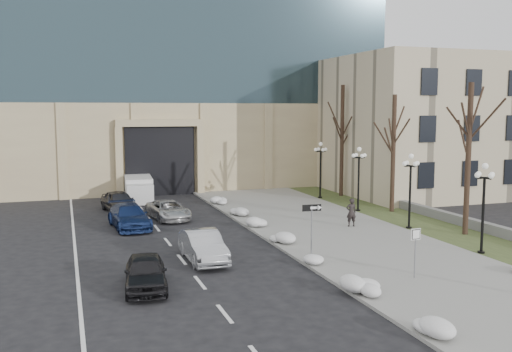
# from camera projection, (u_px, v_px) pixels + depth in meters

# --- Properties ---
(ground) EXTENTS (160.00, 160.00, 0.00)m
(ground) POSITION_uv_depth(u_px,v_px,m) (409.00, 312.00, 21.03)
(ground) COLOR black
(ground) RESTS_ON ground
(sidewalk) EXTENTS (9.00, 40.00, 0.12)m
(sidewalk) POSITION_uv_depth(u_px,v_px,m) (328.00, 229.00, 35.31)
(sidewalk) COLOR gray
(sidewalk) RESTS_ON ground
(curb) EXTENTS (0.30, 40.00, 0.14)m
(curb) POSITION_uv_depth(u_px,v_px,m) (260.00, 234.00, 33.89)
(curb) COLOR gray
(curb) RESTS_ON ground
(grass_strip) EXTENTS (4.00, 40.00, 0.10)m
(grass_strip) POSITION_uv_depth(u_px,v_px,m) (418.00, 223.00, 37.38)
(grass_strip) COLOR #354221
(grass_strip) RESTS_ON ground
(stone_wall) EXTENTS (0.50, 30.00, 0.70)m
(stone_wall) POSITION_uv_depth(u_px,v_px,m) (426.00, 211.00, 39.86)
(stone_wall) COLOR slate
(stone_wall) RESTS_ON ground
(office_tower) EXTENTS (40.00, 24.70, 36.00)m
(office_tower) POSITION_uv_depth(u_px,v_px,m) (158.00, 3.00, 59.27)
(office_tower) COLOR tan
(office_tower) RESTS_ON ground
(classical_building) EXTENTS (22.00, 18.12, 12.00)m
(classical_building) POSITION_uv_depth(u_px,v_px,m) (442.00, 125.00, 53.65)
(classical_building) COLOR #C1B191
(classical_building) RESTS_ON ground
(car_a) EXTENTS (2.17, 4.38, 1.44)m
(car_a) POSITION_uv_depth(u_px,v_px,m) (146.00, 272.00, 23.67)
(car_a) COLOR black
(car_a) RESTS_ON ground
(car_b) EXTENTS (1.64, 4.60, 1.51)m
(car_b) POSITION_uv_depth(u_px,v_px,m) (203.00, 246.00, 28.01)
(car_b) COLOR #A3A5AB
(car_b) RESTS_ON ground
(car_c) EXTENTS (2.55, 5.29, 1.48)m
(car_c) POSITION_uv_depth(u_px,v_px,m) (129.00, 217.00, 35.87)
(car_c) COLOR navy
(car_c) RESTS_ON ground
(car_d) EXTENTS (2.77, 4.92, 1.30)m
(car_d) POSITION_uv_depth(u_px,v_px,m) (168.00, 210.00, 38.76)
(car_d) COLOR #BBBBBB
(car_d) RESTS_ON ground
(car_e) EXTENTS (2.70, 4.81, 1.54)m
(car_e) POSITION_uv_depth(u_px,v_px,m) (119.00, 201.00, 41.59)
(car_e) COLOR #2F2F34
(car_e) RESTS_ON ground
(pedestrian) EXTENTS (0.70, 0.50, 1.79)m
(pedestrian) POSITION_uv_depth(u_px,v_px,m) (351.00, 212.00, 35.81)
(pedestrian) COLOR black
(pedestrian) RESTS_ON sidewalk
(box_truck) EXTENTS (2.57, 6.26, 1.94)m
(box_truck) POSITION_uv_depth(u_px,v_px,m) (139.00, 189.00, 46.70)
(box_truck) COLOR silver
(box_truck) RESTS_ON ground
(one_way_sign) EXTENTS (1.03, 0.29, 2.76)m
(one_way_sign) POSITION_uv_depth(u_px,v_px,m) (315.00, 214.00, 28.31)
(one_way_sign) COLOR slate
(one_way_sign) RESTS_ON ground
(keep_sign) EXTENTS (0.50, 0.10, 2.32)m
(keep_sign) POSITION_uv_depth(u_px,v_px,m) (416.00, 242.00, 24.70)
(keep_sign) COLOR slate
(keep_sign) RESTS_ON ground
(snow_clump_a) EXTENTS (1.10, 1.60, 0.36)m
(snow_clump_a) POSITION_uv_depth(u_px,v_px,m) (426.00, 330.00, 18.59)
(snow_clump_a) COLOR silver
(snow_clump_a) RESTS_ON sidewalk
(snow_clump_b) EXTENTS (1.10, 1.60, 0.36)m
(snow_clump_b) POSITION_uv_depth(u_px,v_px,m) (362.00, 289.00, 22.76)
(snow_clump_b) COLOR silver
(snow_clump_b) RESTS_ON sidewalk
(snow_clump_c) EXTENTS (1.10, 1.60, 0.36)m
(snow_clump_c) POSITION_uv_depth(u_px,v_px,m) (317.00, 259.00, 27.38)
(snow_clump_c) COLOR silver
(snow_clump_c) RESTS_ON sidewalk
(snow_clump_d) EXTENTS (1.10, 1.60, 0.36)m
(snow_clump_d) POSITION_uv_depth(u_px,v_px,m) (282.00, 240.00, 31.47)
(snow_clump_d) COLOR silver
(snow_clump_d) RESTS_ON sidewalk
(snow_clump_e) EXTENTS (1.10, 1.60, 0.36)m
(snow_clump_e) POSITION_uv_depth(u_px,v_px,m) (254.00, 223.00, 36.20)
(snow_clump_e) COLOR silver
(snow_clump_e) RESTS_ON sidewalk
(snow_clump_f) EXTENTS (1.10, 1.60, 0.36)m
(snow_clump_f) POSITION_uv_depth(u_px,v_px,m) (236.00, 213.00, 39.58)
(snow_clump_f) COLOR silver
(snow_clump_f) RESTS_ON sidewalk
(snow_clump_g) EXTENTS (1.10, 1.60, 0.36)m
(snow_clump_g) POSITION_uv_depth(u_px,v_px,m) (219.00, 202.00, 44.20)
(snow_clump_g) COLOR silver
(snow_clump_g) RESTS_ON sidewalk
(lamppost_a) EXTENTS (1.18, 1.18, 4.76)m
(lamppost_a) POSITION_uv_depth(u_px,v_px,m) (484.00, 196.00, 28.96)
(lamppost_a) COLOR black
(lamppost_a) RESTS_ON ground
(lamppost_b) EXTENTS (1.18, 1.18, 4.76)m
(lamppost_b) POSITION_uv_depth(u_px,v_px,m) (410.00, 181.00, 35.08)
(lamppost_b) COLOR black
(lamppost_b) RESTS_ON ground
(lamppost_c) EXTENTS (1.18, 1.18, 4.76)m
(lamppost_c) POSITION_uv_depth(u_px,v_px,m) (359.00, 170.00, 41.19)
(lamppost_c) COLOR black
(lamppost_c) RESTS_ON ground
(lamppost_d) EXTENTS (1.18, 1.18, 4.76)m
(lamppost_d) POSITION_uv_depth(u_px,v_px,m) (321.00, 162.00, 47.31)
(lamppost_d) COLOR black
(lamppost_d) RESTS_ON ground
(tree_near) EXTENTS (3.20, 3.20, 9.00)m
(tree_near) POSITION_uv_depth(u_px,v_px,m) (469.00, 137.00, 33.10)
(tree_near) COLOR black
(tree_near) RESTS_ON ground
(tree_mid) EXTENTS (3.20, 3.20, 8.50)m
(tree_mid) POSITION_uv_depth(u_px,v_px,m) (394.00, 137.00, 40.67)
(tree_mid) COLOR black
(tree_mid) RESTS_ON ground
(tree_far) EXTENTS (3.20, 3.20, 9.50)m
(tree_far) POSITION_uv_depth(u_px,v_px,m) (342.00, 125.00, 48.12)
(tree_far) COLOR black
(tree_far) RESTS_ON ground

